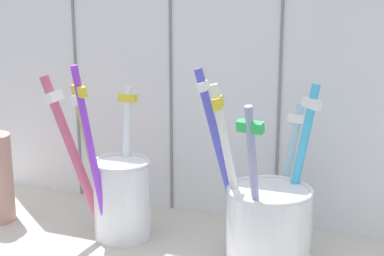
{
  "coord_description": "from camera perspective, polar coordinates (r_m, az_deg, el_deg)",
  "views": [
    {
      "loc": [
        20.5,
        -49.86,
        28.36
      ],
      "look_at": [
        0.0,
        1.48,
        14.76
      ],
      "focal_mm": 54.38,
      "sensor_mm": 36.0,
      "label": 1
    }
  ],
  "objects": [
    {
      "name": "toothbrush_cup_right",
      "position": [
        0.57,
        7.43,
        -8.7
      ],
      "size": [
        12.18,
        13.29,
        18.65
      ],
      "color": "white",
      "rests_on": "counter_slab"
    },
    {
      "name": "tile_wall_back",
      "position": [
        0.65,
        3.46,
        8.66
      ],
      "size": [
        64.0,
        2.2,
        45.0
      ],
      "color": "white",
      "rests_on": "ground"
    },
    {
      "name": "toothbrush_cup_left",
      "position": [
        0.63,
        -7.29,
        -6.11
      ],
      "size": [
        11.43,
        8.52,
        19.05
      ],
      "color": "white",
      "rests_on": "counter_slab"
    }
  ]
}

